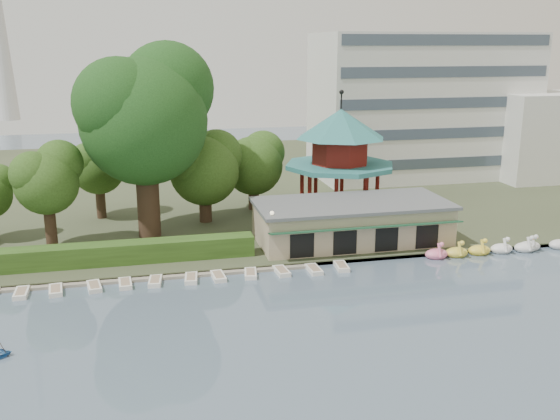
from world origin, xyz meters
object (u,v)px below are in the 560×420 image
object	(u,v)px
dock	(117,279)
boathouse	(352,221)
big_tree	(145,111)
pavilion	(340,151)

from	to	relation	value
dock	boathouse	world-z (taller)	boathouse
dock	big_tree	bearing A→B (deg)	73.94
pavilion	big_tree	world-z (taller)	big_tree
boathouse	big_tree	distance (m)	22.37
dock	pavilion	size ratio (longest dim) A/B	2.52
dock	boathouse	size ratio (longest dim) A/B	1.83
boathouse	pavilion	size ratio (longest dim) A/B	1.38
boathouse	pavilion	world-z (taller)	pavilion
boathouse	big_tree	world-z (taller)	big_tree
boathouse	dock	bearing A→B (deg)	-167.76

